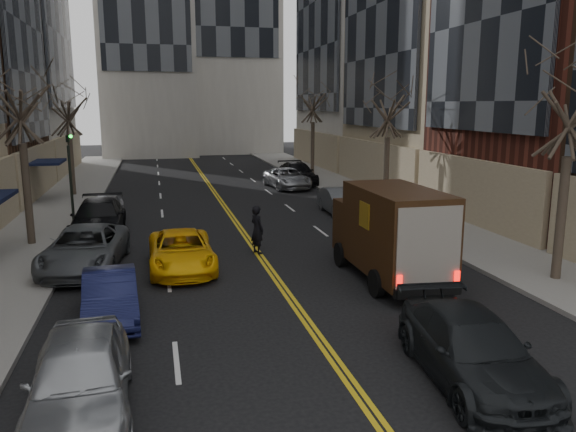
{
  "coord_description": "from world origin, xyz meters",
  "views": [
    {
      "loc": [
        -3.79,
        -4.05,
        5.72
      ],
      "look_at": [
        0.31,
        13.08,
        2.2
      ],
      "focal_mm": 35.0,
      "sensor_mm": 36.0,
      "label": 1
    }
  ],
  "objects_px": {
    "ups_truck": "(390,233)",
    "pedestrian": "(257,230)",
    "observer_sedan": "(472,349)",
    "taxi": "(181,251)"
  },
  "relations": [
    {
      "from": "ups_truck",
      "to": "taxi",
      "type": "distance_m",
      "value": 7.23
    },
    {
      "from": "taxi",
      "to": "ups_truck",
      "type": "bearing_deg",
      "value": -23.11
    },
    {
      "from": "observer_sedan",
      "to": "pedestrian",
      "type": "relative_size",
      "value": 2.7
    },
    {
      "from": "observer_sedan",
      "to": "taxi",
      "type": "height_order",
      "value": "observer_sedan"
    },
    {
      "from": "ups_truck",
      "to": "pedestrian",
      "type": "distance_m",
      "value": 5.66
    },
    {
      "from": "taxi",
      "to": "pedestrian",
      "type": "xyz_separation_m",
      "value": [
        2.98,
        1.53,
        0.28
      ]
    },
    {
      "from": "observer_sedan",
      "to": "taxi",
      "type": "distance_m",
      "value": 11.1
    },
    {
      "from": "observer_sedan",
      "to": "ups_truck",
      "type": "bearing_deg",
      "value": 86.65
    },
    {
      "from": "observer_sedan",
      "to": "taxi",
      "type": "relative_size",
      "value": 1.07
    },
    {
      "from": "ups_truck",
      "to": "taxi",
      "type": "xyz_separation_m",
      "value": [
        -6.61,
        2.77,
        -0.91
      ]
    }
  ]
}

